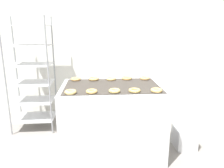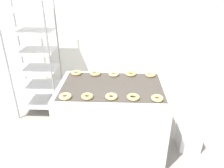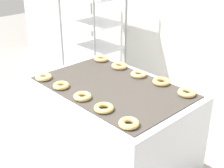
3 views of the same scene
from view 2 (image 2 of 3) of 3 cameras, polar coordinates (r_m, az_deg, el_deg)
name	(u,v)px [view 2 (image 2 of 3)]	position (r m, az deg, el deg)	size (l,w,h in m)	color
wall_back	(115,25)	(3.88, 0.89, 15.17)	(8.00, 0.05, 2.80)	silver
fryer_machine	(112,118)	(2.90, 0.01, -8.89)	(1.32, 0.88, 0.96)	silver
baking_rack_cart	(35,60)	(3.70, -19.44, 5.86)	(0.68, 0.52, 1.87)	gray
glaze_bin	(188,137)	(3.27, 19.30, -12.99)	(0.28, 0.32, 0.31)	silver
donut_near_leftmost	(65,96)	(2.43, -12.12, -3.18)	(0.14, 0.14, 0.04)	#D7B56A
donut_near_left	(87,96)	(2.39, -6.50, -3.23)	(0.13, 0.13, 0.04)	#E0AE5E
donut_near_center	(111,97)	(2.37, -0.15, -3.30)	(0.13, 0.13, 0.04)	#DDB966
donut_near_right	(133,97)	(2.38, 5.57, -3.42)	(0.14, 0.14, 0.04)	#DBB65E
donut_near_rightmost	(157,98)	(2.39, 11.72, -3.65)	(0.13, 0.13, 0.04)	#E2B462
donut_far_leftmost	(77,73)	(2.99, -9.25, 2.88)	(0.14, 0.14, 0.04)	tan
donut_far_left	(95,73)	(2.95, -4.39, 2.80)	(0.14, 0.14, 0.04)	tan
donut_far_center	(114,74)	(2.92, 0.43, 2.62)	(0.14, 0.14, 0.04)	#E1B96E
donut_far_right	(131,74)	(2.94, 4.93, 2.71)	(0.14, 0.14, 0.04)	#EBB25D
donut_far_rightmost	(150,74)	(2.95, 10.00, 2.46)	(0.14, 0.14, 0.04)	#E6B264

